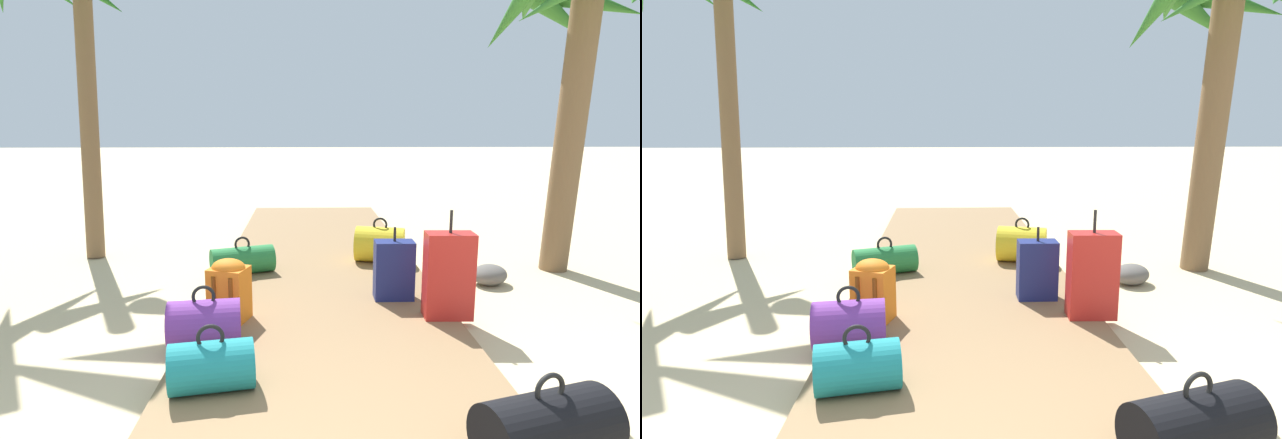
% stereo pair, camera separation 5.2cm
% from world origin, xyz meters
% --- Properties ---
extents(ground_plane, '(60.00, 60.00, 0.00)m').
position_xyz_m(ground_plane, '(0.00, 3.24, 0.00)').
color(ground_plane, '#D1BA8C').
extents(boardwalk, '(2.14, 8.09, 0.08)m').
position_xyz_m(boardwalk, '(0.00, 4.04, 0.04)').
color(boardwalk, olive).
rests_on(boardwalk, ground).
extents(suitcase_red, '(0.39, 0.22, 0.88)m').
position_xyz_m(suitcase_red, '(0.98, 2.65, 0.43)').
color(suitcase_red, red).
rests_on(suitcase_red, boardwalk).
extents(duffel_bag_black, '(0.71, 0.50, 0.44)m').
position_xyz_m(duffel_bag_black, '(0.94, 0.86, 0.25)').
color(duffel_bag_black, black).
rests_on(duffel_bag_black, boardwalk).
extents(backpack_orange, '(0.35, 0.32, 0.50)m').
position_xyz_m(backpack_orange, '(-0.78, 2.65, 0.34)').
color(backpack_orange, orange).
rests_on(backpack_orange, boardwalk).
extents(duffel_bag_purple, '(0.54, 0.40, 0.45)m').
position_xyz_m(duffel_bag_purple, '(-0.88, 2.15, 0.25)').
color(duffel_bag_purple, '#6B2D84').
rests_on(duffel_bag_purple, boardwalk).
extents(duffel_bag_yellow, '(0.62, 0.52, 0.51)m').
position_xyz_m(duffel_bag_yellow, '(0.67, 4.33, 0.28)').
color(duffel_bag_yellow, gold).
rests_on(duffel_bag_yellow, boardwalk).
extents(duffel_bag_green, '(0.71, 0.48, 0.40)m').
position_xyz_m(duffel_bag_green, '(-0.83, 3.91, 0.23)').
color(duffel_bag_green, '#237538').
rests_on(duffel_bag_green, boardwalk).
extents(suitcase_navy, '(0.35, 0.21, 0.65)m').
position_xyz_m(suitcase_navy, '(0.62, 3.11, 0.34)').
color(suitcase_navy, navy).
rests_on(suitcase_navy, boardwalk).
extents(duffel_bag_teal, '(0.54, 0.39, 0.41)m').
position_xyz_m(duffel_bag_teal, '(-0.73, 1.55, 0.23)').
color(duffel_bag_teal, '#197A7F').
rests_on(duffel_bag_teal, boardwalk).
extents(palm_tree_far_right, '(1.99, 2.03, 3.45)m').
position_xyz_m(palm_tree_far_right, '(2.65, 4.10, 2.64)').
color(palm_tree_far_right, brown).
rests_on(palm_tree_far_right, ground).
extents(rock_right_mid, '(0.52, 0.51, 0.21)m').
position_xyz_m(rock_right_mid, '(1.72, 3.71, 0.10)').
color(rock_right_mid, '#5B5651').
rests_on(rock_right_mid, ground).
extents(rock_right_far, '(0.33, 0.29, 0.17)m').
position_xyz_m(rock_right_far, '(1.37, 1.21, 0.09)').
color(rock_right_far, slate).
rests_on(rock_right_far, ground).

